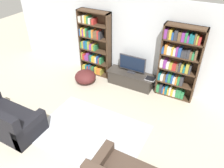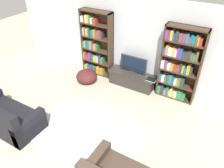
{
  "view_description": "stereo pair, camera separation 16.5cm",
  "coord_description": "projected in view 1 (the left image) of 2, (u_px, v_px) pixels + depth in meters",
  "views": [
    {
      "loc": [
        2.22,
        -1.28,
        3.86
      ],
      "look_at": [
        0.02,
        2.79,
        0.7
      ],
      "focal_mm": 35.0,
      "sensor_mm": 36.0,
      "label": 1
    },
    {
      "loc": [
        2.36,
        -1.2,
        3.86
      ],
      "look_at": [
        0.02,
        2.79,
        0.7
      ],
      "focal_mm": 35.0,
      "sensor_mm": 36.0,
      "label": 2
    }
  ],
  "objects": [
    {
      "name": "area_rug",
      "position": [
        90.0,
        133.0,
        5.15
      ],
      "size": [
        2.49,
        1.79,
        0.02
      ],
      "color": "#B2B7C1",
      "rests_on": "ground_plane"
    },
    {
      "name": "bookshelf_right",
      "position": [
        178.0,
        63.0,
        5.81
      ],
      "size": [
        1.04,
        0.3,
        2.08
      ],
      "color": "#422D1E",
      "rests_on": "ground_plane"
    },
    {
      "name": "couch_left_sectional",
      "position": [
        5.0,
        120.0,
        5.1
      ],
      "size": [
        1.69,
        0.86,
        0.87
      ],
      "color": "black",
      "rests_on": "ground_plane"
    },
    {
      "name": "wall_back",
      "position": [
        135.0,
        42.0,
        6.32
      ],
      "size": [
        8.8,
        0.06,
        2.6
      ],
      "color": "silver",
      "rests_on": "ground_plane"
    },
    {
      "name": "beanbag_ottoman",
      "position": [
        85.0,
        77.0,
        6.81
      ],
      "size": [
        0.65,
        0.65,
        0.4
      ],
      "primitive_type": "ellipsoid",
      "color": "#4C1E1E",
      "rests_on": "ground_plane"
    },
    {
      "name": "bookshelf_left",
      "position": [
        94.0,
        45.0,
        6.88
      ],
      "size": [
        1.04,
        0.3,
        2.08
      ],
      "color": "#422D1E",
      "rests_on": "ground_plane"
    },
    {
      "name": "tv_stand",
      "position": [
        131.0,
        79.0,
        6.69
      ],
      "size": [
        1.45,
        0.49,
        0.43
      ],
      "color": "#332D28",
      "rests_on": "ground_plane"
    },
    {
      "name": "television",
      "position": [
        132.0,
        64.0,
        6.44
      ],
      "size": [
        0.83,
        0.16,
        0.55
      ],
      "color": "#2D2D33",
      "rests_on": "tv_stand"
    },
    {
      "name": "laptop",
      "position": [
        150.0,
        79.0,
        6.28
      ],
      "size": [
        0.29,
        0.24,
        0.03
      ],
      "color": "#B7B7BC",
      "rests_on": "tv_stand"
    }
  ]
}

